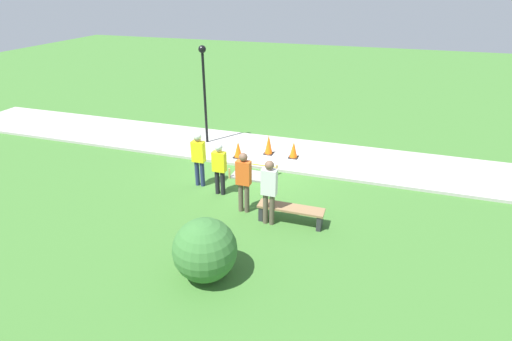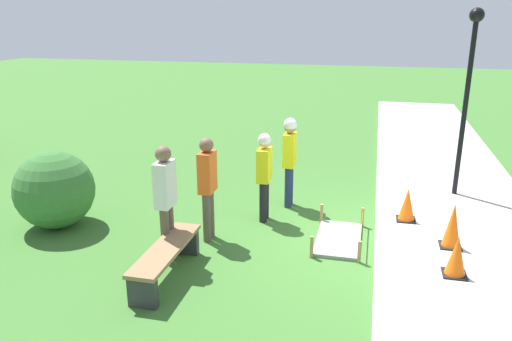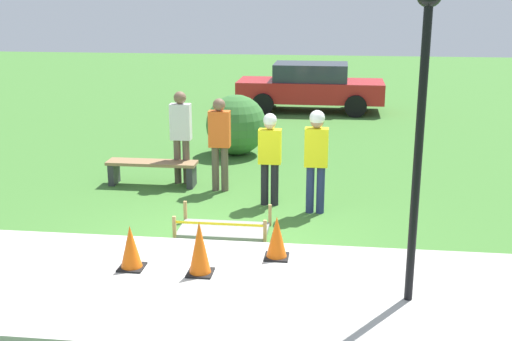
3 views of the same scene
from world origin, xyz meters
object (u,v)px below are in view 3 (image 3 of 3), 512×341
object	(u,v)px
traffic_cone_far_patch	(200,248)
parked_car_red	(310,86)
park_bench	(152,168)
bystander_in_orange_shirt	(220,139)
traffic_cone_near_patch	(131,247)
worker_assistant	(316,152)
worker_supervisor	(270,152)
lamppost_near	(422,99)
traffic_cone_sidewalk_edge	(277,238)
bystander_in_gray_shirt	(181,131)

from	to	relation	value
traffic_cone_far_patch	parked_car_red	bearing A→B (deg)	85.88
park_bench	bystander_in_orange_shirt	size ratio (longest dim) A/B	0.99
traffic_cone_far_patch	bystander_in_orange_shirt	xyz separation A→B (m)	(-0.44, 3.99, 0.56)
traffic_cone_near_patch	traffic_cone_far_patch	xyz separation A→B (m)	(0.96, -0.06, 0.06)
bystander_in_orange_shirt	park_bench	bearing A→B (deg)	172.63
worker_assistant	parked_car_red	bearing A→B (deg)	92.95
worker_supervisor	parked_car_red	size ratio (longest dim) A/B	0.36
park_bench	worker_supervisor	size ratio (longest dim) A/B	1.06
worker_supervisor	lamppost_near	size ratio (longest dim) A/B	0.45
traffic_cone_far_patch	traffic_cone_sidewalk_edge	world-z (taller)	traffic_cone_far_patch
traffic_cone_far_patch	worker_supervisor	distance (m)	3.34
worker_supervisor	bystander_in_gray_shirt	bearing A→B (deg)	148.93
bystander_in_orange_shirt	lamppost_near	distance (m)	5.60
traffic_cone_near_patch	lamppost_near	xyz separation A→B (m)	(3.64, -0.46, 2.16)
traffic_cone_near_patch	worker_supervisor	distance (m)	3.59
bystander_in_gray_shirt	traffic_cone_near_patch	bearing A→B (deg)	-85.70
traffic_cone_far_patch	lamppost_near	world-z (taller)	lamppost_near
traffic_cone_far_patch	bystander_in_orange_shirt	distance (m)	4.05
traffic_cone_far_patch	park_bench	world-z (taller)	traffic_cone_far_patch
bystander_in_orange_shirt	bystander_in_gray_shirt	distance (m)	0.93
traffic_cone_near_patch	lamppost_near	bearing A→B (deg)	-7.27
bystander_in_gray_shirt	lamppost_near	distance (m)	6.38
worker_assistant	parked_car_red	size ratio (longest dim) A/B	0.39
park_bench	parked_car_red	xyz separation A→B (m)	(2.76, 8.54, 0.45)
traffic_cone_far_patch	traffic_cone_near_patch	bearing A→B (deg)	176.48
worker_supervisor	bystander_in_orange_shirt	size ratio (longest dim) A/B	0.93
lamppost_near	parked_car_red	size ratio (longest dim) A/B	0.81
traffic_cone_near_patch	bystander_in_gray_shirt	distance (m)	4.38
parked_car_red	worker_supervisor	bearing A→B (deg)	-91.59
worker_supervisor	parked_car_red	bearing A→B (deg)	88.05
traffic_cone_sidewalk_edge	park_bench	bearing A→B (deg)	128.58
parked_car_red	bystander_in_orange_shirt	bearing A→B (deg)	-98.49
traffic_cone_sidewalk_edge	park_bench	world-z (taller)	traffic_cone_sidewalk_edge
worker_supervisor	bystander_in_orange_shirt	world-z (taller)	bystander_in_orange_shirt
traffic_cone_sidewalk_edge	parked_car_red	xyz separation A→B (m)	(-0.05, 12.05, 0.39)
traffic_cone_near_patch	worker_supervisor	bearing A→B (deg)	64.00
traffic_cone_near_patch	parked_car_red	xyz separation A→B (m)	(1.87, 12.64, 0.39)
park_bench	worker_assistant	size ratio (longest dim) A/B	0.99
worker_assistant	bystander_in_gray_shirt	xyz separation A→B (m)	(-2.70, 1.45, -0.02)
traffic_cone_near_patch	park_bench	bearing A→B (deg)	102.11
traffic_cone_sidewalk_edge	bystander_in_gray_shirt	size ratio (longest dim) A/B	0.33
worker_supervisor	lamppost_near	xyz separation A→B (m)	(2.08, -3.65, 1.58)
traffic_cone_near_patch	bystander_in_orange_shirt	xyz separation A→B (m)	(0.52, 3.93, 0.62)
traffic_cone_sidewalk_edge	worker_supervisor	size ratio (longest dim) A/B	0.37
worker_assistant	lamppost_near	xyz separation A→B (m)	(1.26, -3.32, 1.48)
park_bench	bystander_in_orange_shirt	bearing A→B (deg)	-7.37
traffic_cone_near_patch	worker_supervisor	xyz separation A→B (m)	(1.55, 3.18, 0.58)
worker_supervisor	parked_car_red	distance (m)	9.47
bystander_in_gray_shirt	parked_car_red	world-z (taller)	bystander_in_gray_shirt
bystander_in_orange_shirt	lamppost_near	world-z (taller)	lamppost_near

